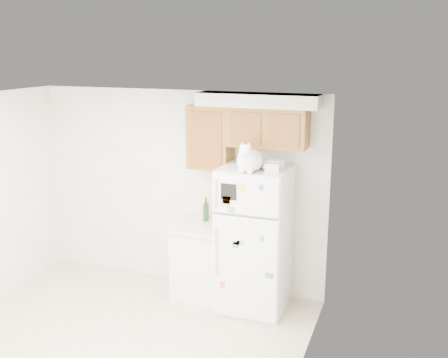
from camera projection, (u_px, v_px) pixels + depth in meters
The scene contains 8 objects.
room_shell at pixel (112, 192), 4.93m from camera, with size 3.84×4.04×2.52m.
refrigerator at pixel (254, 239), 6.04m from camera, with size 0.76×0.78×1.70m.
base_counter at pixel (202, 260), 6.43m from camera, with size 0.64×0.64×0.92m.
cat at pixel (249, 160), 5.61m from camera, with size 0.34×0.50×0.35m.
storage_box_back at pixel (275, 164), 5.76m from camera, with size 0.18×0.13×0.10m, color white.
storage_box_front at pixel (272, 167), 5.64m from camera, with size 0.15×0.11×0.09m, color white.
bottle_green at pixel (205, 211), 6.42m from camera, with size 0.06×0.06×0.26m, color #19381E, non-canonical shape.
bottle_amber at pixel (206, 209), 6.46m from camera, with size 0.07×0.07×0.30m, color #593814, non-canonical shape.
Camera 1 is at (2.74, -3.86, 3.00)m, focal length 42.00 mm.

